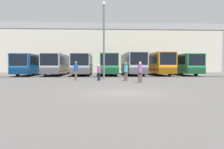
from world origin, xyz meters
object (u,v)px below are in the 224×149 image
at_px(pedestrian_near_center, 126,71).
at_px(lamp_post, 104,37).
at_px(pedestrian_mid_left, 99,72).
at_px(bus_slot_5, 156,63).
at_px(pedestrian_near_right, 140,72).
at_px(pedestrian_near_left, 76,70).
at_px(bus_slot_4, 132,63).
at_px(bus_slot_6, 180,63).
at_px(bus_slot_3, 108,63).
at_px(bus_slot_2, 83,63).
at_px(bus_slot_1, 58,63).
at_px(bus_slot_0, 33,64).

height_order(pedestrian_near_center, lamp_post, lamp_post).
bearing_deg(pedestrian_near_center, pedestrian_mid_left, 6.71).
relative_size(bus_slot_5, pedestrian_near_right, 6.73).
bearing_deg(pedestrian_near_left, bus_slot_4, 140.55).
xyz_separation_m(bus_slot_4, pedestrian_near_center, (-2.58, -13.08, -0.94)).
distance_m(bus_slot_6, pedestrian_near_center, 16.77).
height_order(bus_slot_6, pedestrian_mid_left, bus_slot_6).
bearing_deg(bus_slot_3, bus_slot_6, -0.96).
bearing_deg(pedestrian_near_center, pedestrian_near_left, 10.79).
bearing_deg(bus_slot_5, bus_slot_3, 179.22).
bearing_deg(bus_slot_2, pedestrian_near_left, -88.80).
bearing_deg(bus_slot_4, bus_slot_5, 4.60).
height_order(pedestrian_near_left, pedestrian_near_right, pedestrian_near_left).
bearing_deg(pedestrian_near_left, pedestrian_near_right, 53.97).
distance_m(bus_slot_4, pedestrian_near_left, 14.04).
relative_size(bus_slot_1, bus_slot_5, 0.96).
xyz_separation_m(bus_slot_3, pedestrian_mid_left, (-1.31, -12.68, -0.95)).
distance_m(bus_slot_1, pedestrian_mid_left, 13.86).
distance_m(bus_slot_6, pedestrian_near_right, 17.83).
relative_size(bus_slot_3, pedestrian_near_right, 6.84).
relative_size(pedestrian_near_left, pedestrian_near_center, 1.06).
bearing_deg(lamp_post, pedestrian_mid_left, -105.44).
xyz_separation_m(bus_slot_3, pedestrian_near_left, (-3.56, -12.33, -0.79)).
relative_size(bus_slot_4, pedestrian_near_left, 6.12).
relative_size(bus_slot_0, pedestrian_near_left, 6.55).
xyz_separation_m(bus_slot_3, bus_slot_5, (7.61, -0.10, 0.10)).
bearing_deg(bus_slot_1, bus_slot_5, 0.98).
relative_size(bus_slot_0, bus_slot_2, 1.12).
height_order(bus_slot_1, pedestrian_near_left, bus_slot_1).
relative_size(bus_slot_4, pedestrian_mid_left, 7.23).
xyz_separation_m(pedestrian_near_left, pedestrian_near_center, (4.79, -1.15, -0.06)).
height_order(bus_slot_4, pedestrian_mid_left, bus_slot_4).
bearing_deg(pedestrian_near_left, bus_slot_3, 156.15).
bearing_deg(pedestrian_near_left, bus_slot_1, -169.05).
xyz_separation_m(bus_slot_4, bus_slot_6, (7.61, 0.22, -0.11)).
bearing_deg(bus_slot_3, bus_slot_4, -6.14).
bearing_deg(bus_slot_0, bus_slot_6, -0.46).
relative_size(bus_slot_2, bus_slot_3, 0.89).
xyz_separation_m(bus_slot_0, bus_slot_1, (3.81, -0.36, 0.04)).
height_order(pedestrian_mid_left, pedestrian_near_right, pedestrian_near_right).
distance_m(bus_slot_5, pedestrian_near_right, 16.29).
xyz_separation_m(bus_slot_6, pedestrian_near_center, (-10.19, -13.30, -0.83)).
xyz_separation_m(bus_slot_0, bus_slot_5, (19.03, -0.10, 0.15)).
height_order(bus_slot_3, bus_slot_5, bus_slot_5).
relative_size(bus_slot_4, lamp_post, 1.41).
height_order(bus_slot_3, pedestrian_mid_left, bus_slot_3).
height_order(bus_slot_2, pedestrian_near_center, bus_slot_2).
relative_size(bus_slot_1, bus_slot_3, 0.94).
relative_size(bus_slot_4, pedestrian_near_center, 6.48).
relative_size(bus_slot_4, bus_slot_6, 0.96).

